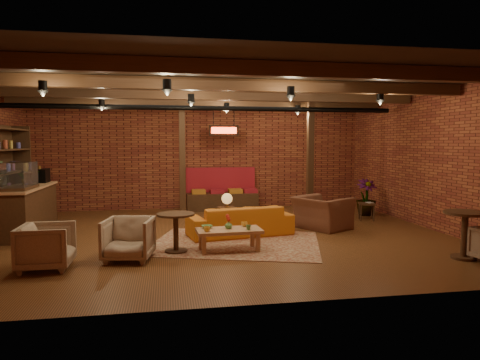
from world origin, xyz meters
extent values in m
plane|color=#3A230E|center=(0.00, 0.00, 0.00)|extent=(10.00, 10.00, 0.00)
cube|color=black|center=(0.00, 0.00, 3.20)|extent=(10.00, 8.00, 0.02)
cube|color=maroon|center=(0.00, 4.00, 1.60)|extent=(10.00, 0.02, 3.20)
cube|color=maroon|center=(0.00, -4.00, 1.60)|extent=(10.00, 0.02, 3.20)
cube|color=maroon|center=(5.00, 0.00, 1.60)|extent=(0.02, 8.00, 3.20)
cylinder|color=black|center=(0.00, 1.60, 2.85)|extent=(9.60, 0.12, 0.12)
cube|color=#321F10|center=(-0.60, 2.60, 1.60)|extent=(0.16, 0.16, 3.20)
cube|color=#321F10|center=(2.80, 2.00, 1.60)|extent=(0.16, 0.16, 3.20)
imported|color=#337F33|center=(-4.00, 1.20, 1.22)|extent=(0.35, 0.39, 0.30)
cube|color=#FF3C19|center=(0.60, 3.10, 2.35)|extent=(0.86, 0.06, 0.30)
cube|color=maroon|center=(0.31, -0.75, 0.01)|extent=(3.87, 3.36, 0.01)
imported|color=#BC601A|center=(0.52, -0.05, 0.32)|extent=(2.34, 1.25, 0.65)
cube|color=#A7794E|center=(0.10, -1.33, 0.38)|extent=(1.22, 0.65, 0.06)
cube|color=#A7794E|center=(-0.39, -1.56, 0.18)|extent=(0.08, 0.08, 0.35)
cube|color=#A7794E|center=(0.60, -1.51, 0.18)|extent=(0.08, 0.08, 0.35)
cube|color=#A7794E|center=(-0.41, -1.14, 0.18)|extent=(0.08, 0.08, 0.35)
cube|color=#A7794E|center=(0.58, -1.09, 0.18)|extent=(0.08, 0.08, 0.35)
imported|color=gold|center=(-0.33, -1.49, 0.46)|extent=(0.12, 0.12, 0.09)
imported|color=#4E823B|center=(0.44, -1.45, 0.46)|extent=(0.10, 0.10, 0.09)
imported|color=gold|center=(0.42, -1.12, 0.46)|extent=(0.12, 0.12, 0.09)
imported|color=#4E823B|center=(-0.29, -1.15, 0.44)|extent=(0.22, 0.22, 0.05)
imported|color=#4E823B|center=(0.09, -1.28, 0.47)|extent=(0.12, 0.12, 0.12)
sphere|color=#B32113|center=(0.09, -1.28, 0.61)|extent=(0.10, 0.10, 0.10)
cube|color=#321F10|center=(0.37, 0.88, 0.46)|extent=(0.47, 0.47, 0.04)
cylinder|color=#321F10|center=(0.37, 0.88, 0.22)|extent=(0.03, 0.03, 0.44)
cylinder|color=olive|center=(0.37, 0.88, 0.49)|extent=(0.13, 0.13, 0.02)
cylinder|color=olive|center=(0.37, 0.88, 0.56)|extent=(0.04, 0.04, 0.19)
sphere|color=#C36F2D|center=(0.37, 0.88, 0.69)|extent=(0.26, 0.26, 0.26)
cylinder|color=#321F10|center=(-0.87, -1.23, 0.70)|extent=(0.69, 0.69, 0.04)
cylinder|color=#321F10|center=(-0.87, -1.23, 0.35)|extent=(0.10, 0.10, 0.67)
cylinder|color=#321F10|center=(-0.87, -1.23, 0.02)|extent=(0.41, 0.41, 0.04)
imported|color=beige|center=(-2.92, -1.95, 0.40)|extent=(0.74, 0.79, 0.80)
imported|color=beige|center=(-1.68, -1.64, 0.40)|extent=(0.90, 0.86, 0.80)
imported|color=brown|center=(2.53, 0.34, 0.50)|extent=(1.22, 1.37, 1.01)
cube|color=#321F10|center=(4.07, 1.20, 0.43)|extent=(0.50, 0.50, 0.04)
cylinder|color=#321F10|center=(4.07, 1.20, 0.20)|extent=(0.04, 0.04, 0.41)
imported|color=#321F10|center=(4.07, 1.20, 0.45)|extent=(0.20, 0.23, 0.02)
cylinder|color=#321F10|center=(4.03, -2.54, 0.80)|extent=(0.70, 0.70, 0.04)
cylinder|color=#321F10|center=(4.03, -2.54, 0.41)|extent=(0.11, 0.11, 0.77)
cylinder|color=#321F10|center=(4.03, -2.54, 0.02)|extent=(0.42, 0.42, 0.04)
imported|color=#4C7F4C|center=(4.40, 1.92, 1.50)|extent=(1.78, 1.78, 3.01)
camera|label=1|loc=(-1.03, -9.03, 2.00)|focal=32.00mm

